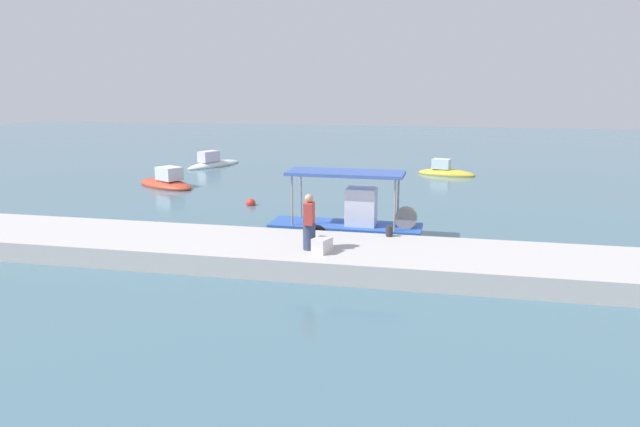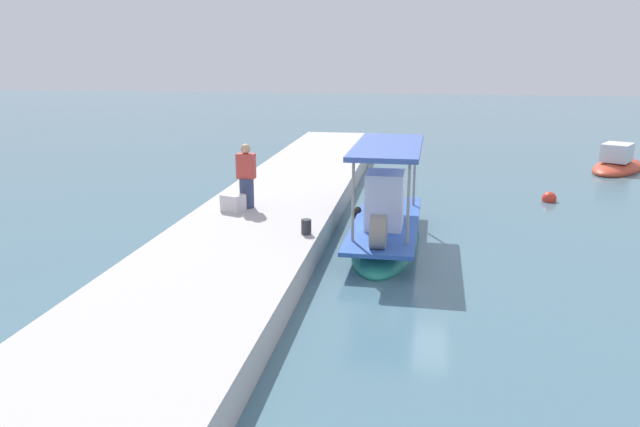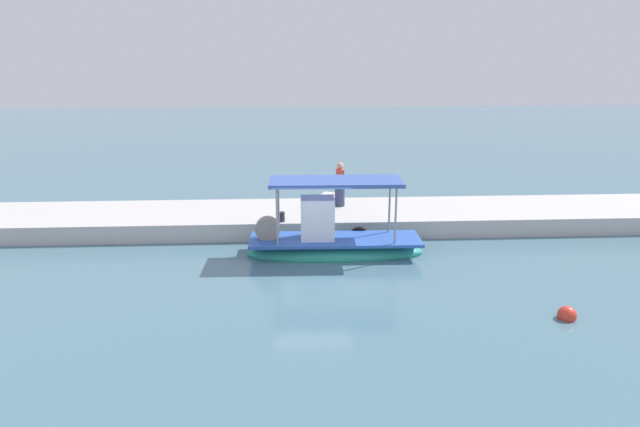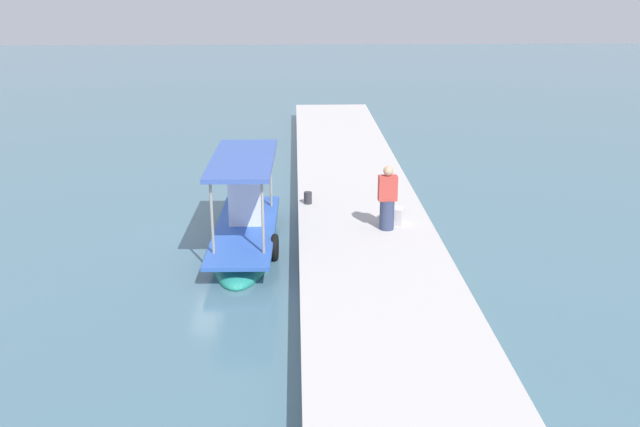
% 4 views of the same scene
% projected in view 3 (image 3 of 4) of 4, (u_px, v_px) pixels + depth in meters
% --- Properties ---
extents(ground_plane, '(120.00, 120.00, 0.00)m').
position_uv_depth(ground_plane, '(312.00, 259.00, 18.17)').
color(ground_plane, slate).
extents(dock_quay, '(36.00, 3.71, 0.66)m').
position_uv_depth(dock_quay, '(308.00, 218.00, 21.70)').
color(dock_quay, beige).
rests_on(dock_quay, ground_plane).
extents(main_fishing_boat, '(5.95, 1.82, 2.92)m').
position_uv_depth(main_fishing_boat, '(332.00, 242.00, 18.51)').
color(main_fishing_boat, teal).
rests_on(main_fishing_boat, ground_plane).
extents(fisherman_near_bollard, '(0.40, 0.51, 1.76)m').
position_uv_depth(fisherman_near_bollard, '(340.00, 186.00, 21.97)').
color(fisherman_near_bollard, '#343F5F').
rests_on(fisherman_near_bollard, dock_quay).
extents(mooring_bollard, '(0.24, 0.24, 0.36)m').
position_uv_depth(mooring_bollard, '(282.00, 217.00, 20.01)').
color(mooring_bollard, '#2D2D33').
rests_on(mooring_bollard, dock_quay).
extents(cargo_crate, '(0.62, 0.68, 0.45)m').
position_uv_depth(cargo_crate, '(328.00, 199.00, 22.35)').
color(cargo_crate, silver).
rests_on(cargo_crate, dock_quay).
extents(marker_buoy, '(0.47, 0.47, 0.47)m').
position_uv_depth(marker_buoy, '(567.00, 315.00, 14.01)').
color(marker_buoy, red).
rests_on(marker_buoy, ground_plane).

